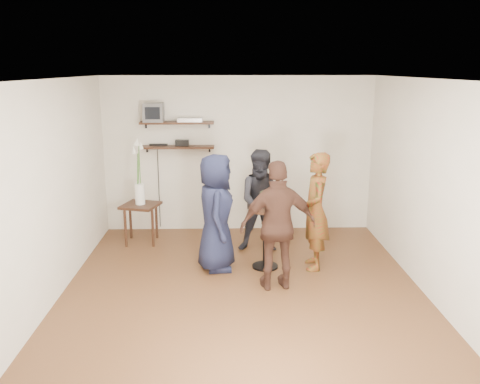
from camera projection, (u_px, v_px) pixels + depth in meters
name	position (u px, v px, depth m)	size (l,w,h in m)	color
room	(243.00, 189.00, 6.10)	(4.58, 5.08, 2.68)	#4C3118
shelf_upper	(177.00, 123.00, 8.25)	(1.20, 0.25, 0.04)	black
shelf_lower	(178.00, 147.00, 8.35)	(1.20, 0.25, 0.04)	black
crt_monitor	(154.00, 112.00, 8.20)	(0.32, 0.30, 0.30)	#59595B
dvd_deck	(190.00, 120.00, 8.25)	(0.40, 0.24, 0.06)	silver
radio	(182.00, 143.00, 8.33)	(0.22, 0.10, 0.10)	black
power_strip	(158.00, 145.00, 8.38)	(0.30, 0.05, 0.03)	black
side_table	(141.00, 210.00, 8.01)	(0.65, 0.65, 0.63)	black
vase_lilies	(139.00, 183.00, 7.91)	(0.20, 0.21, 1.07)	white
drinks_table	(265.00, 229.00, 6.99)	(0.47, 0.47, 0.86)	black
wine_glass_fl	(262.00, 198.00, 6.85)	(0.07, 0.07, 0.22)	silver
wine_glass_fr	(271.00, 198.00, 6.87)	(0.07, 0.07, 0.21)	silver
wine_glass_bl	(263.00, 196.00, 6.95)	(0.07, 0.07, 0.21)	silver
wine_glass_br	(268.00, 199.00, 6.89)	(0.06, 0.06, 0.19)	silver
person_plaid	(315.00, 211.00, 6.93)	(0.59, 0.39, 1.63)	#A11412
person_dark	(263.00, 201.00, 7.60)	(0.76, 0.59, 1.56)	black
person_navy	(216.00, 213.00, 6.89)	(0.79, 0.51, 1.61)	#161932
person_brown	(278.00, 226.00, 6.28)	(0.96, 0.40, 1.64)	#40251B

